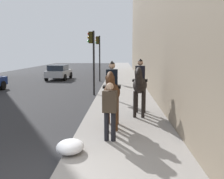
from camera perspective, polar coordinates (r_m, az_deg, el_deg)
The scene contains 7 objects.
mounted_horse_near at distance 8.95m, azimuth -0.06°, elevation -0.38°, with size 2.15×0.61×2.27m.
mounted_horse_far at distance 10.78m, azimuth 5.95°, elevation 1.15°, with size 2.15×0.76×2.30m.
pedestrian_greeting at distance 7.64m, azimuth -0.45°, elevation -3.94°, with size 0.32×0.44×1.70m.
car_near_lane at distance 26.63m, azimuth -11.30°, elevation 3.71°, with size 3.94×2.13×1.44m.
traffic_light_near_curb at distance 16.56m, azimuth -4.22°, elevation 7.86°, with size 0.20×0.44×3.95m.
traffic_light_far_curb at distance 24.41m, azimuth -2.86°, elevation 8.15°, with size 0.20×0.44×4.12m.
snow_pile_near at distance 7.07m, azimuth -8.92°, elevation -11.94°, with size 0.92×0.71×0.32m, color white.
Camera 1 is at (-5.08, -1.44, 2.68)m, focal length 42.86 mm.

